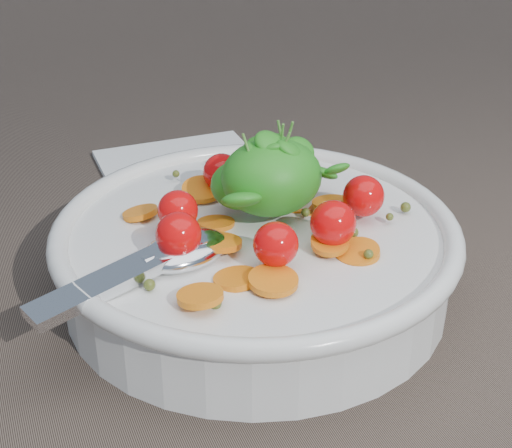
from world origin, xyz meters
name	(u,v)px	position (x,y,z in m)	size (l,w,h in m)	color
ground	(305,303)	(0.00, 0.00, 0.00)	(6.00, 6.00, 0.00)	brown
bowl	(256,252)	(-0.03, 0.03, 0.03)	(0.31, 0.29, 0.12)	white
napkin	(183,167)	(-0.01, 0.25, 0.00)	(0.15, 0.13, 0.01)	white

